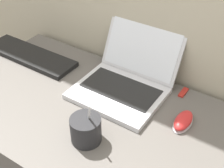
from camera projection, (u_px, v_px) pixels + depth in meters
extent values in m
cube|color=silver|center=(118.00, 93.00, 1.18)|extent=(0.33, 0.26, 0.02)
cube|color=black|center=(121.00, 88.00, 1.18)|extent=(0.29, 0.14, 0.00)
cube|color=silver|center=(143.00, 47.00, 1.23)|extent=(0.33, 0.11, 0.21)
cube|color=white|center=(143.00, 47.00, 1.22)|extent=(0.30, 0.09, 0.19)
cylinder|color=#232326|center=(86.00, 130.00, 0.98)|extent=(0.10, 0.10, 0.09)
cylinder|color=black|center=(85.00, 120.00, 0.96)|extent=(0.08, 0.08, 0.01)
cylinder|color=white|center=(89.00, 117.00, 0.95)|extent=(0.05, 0.04, 0.13)
ellipsoid|color=#B2B2B7|center=(183.00, 123.00, 1.06)|extent=(0.06, 0.11, 0.01)
ellipsoid|color=red|center=(183.00, 120.00, 1.05)|extent=(0.05, 0.11, 0.03)
cube|color=black|center=(30.00, 55.00, 1.39)|extent=(0.45, 0.13, 0.02)
cube|color=#B2261E|center=(183.00, 92.00, 1.19)|extent=(0.02, 0.06, 0.01)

